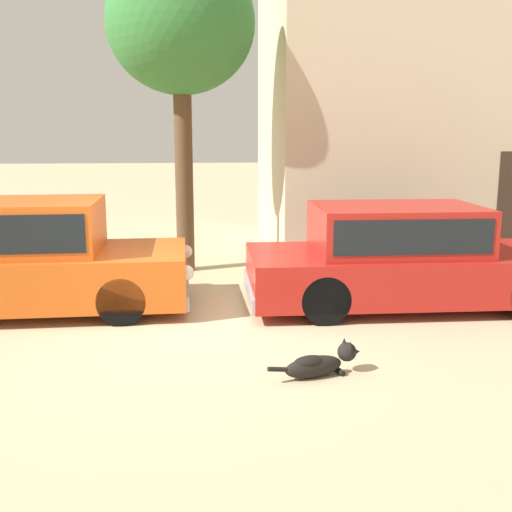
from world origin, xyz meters
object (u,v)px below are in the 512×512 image
object	(u,v)px
parked_sedan_nearest	(32,257)
stray_dog_spotted	(320,363)
acacia_tree_left	(181,26)
parked_sedan_second	(404,256)

from	to	relation	value
parked_sedan_nearest	stray_dog_spotted	bearing A→B (deg)	-39.11
stray_dog_spotted	acacia_tree_left	xyz separation A→B (m)	(-1.48, 5.07, 4.02)
parked_sedan_second	acacia_tree_left	distance (m)	5.32
parked_sedan_nearest	parked_sedan_second	distance (m)	5.19
parked_sedan_nearest	stray_dog_spotted	world-z (taller)	parked_sedan_nearest
stray_dog_spotted	acacia_tree_left	distance (m)	6.63
parked_sedan_nearest	parked_sedan_second	world-z (taller)	parked_sedan_nearest
parked_sedan_second	acacia_tree_left	bearing A→B (deg)	141.36
stray_dog_spotted	acacia_tree_left	bearing A→B (deg)	88.35
parked_sedan_nearest	acacia_tree_left	xyz separation A→B (m)	(2.04, 2.37, 3.41)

